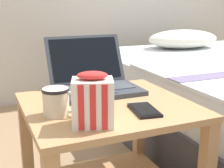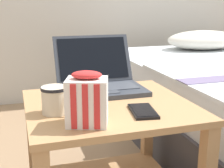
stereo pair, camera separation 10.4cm
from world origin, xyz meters
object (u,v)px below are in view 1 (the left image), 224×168
object	(u,v)px
laptop	(94,80)
cell_phone	(144,110)
mug_front_left	(57,100)
snack_bag	(93,101)

from	to	relation	value
laptop	cell_phone	size ratio (longest dim) A/B	2.22
laptop	mug_front_left	xyz separation A→B (m)	(-0.21, -0.23, 0.01)
cell_phone	mug_front_left	bearing A→B (deg)	163.77
mug_front_left	snack_bag	world-z (taller)	snack_bag
mug_front_left	snack_bag	xyz separation A→B (m)	(0.08, -0.12, 0.02)
laptop	mug_front_left	world-z (taller)	laptop
laptop	cell_phone	distance (m)	0.31
mug_front_left	cell_phone	distance (m)	0.28
snack_bag	cell_phone	distance (m)	0.21
laptop	cell_phone	bearing A→B (deg)	-78.36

